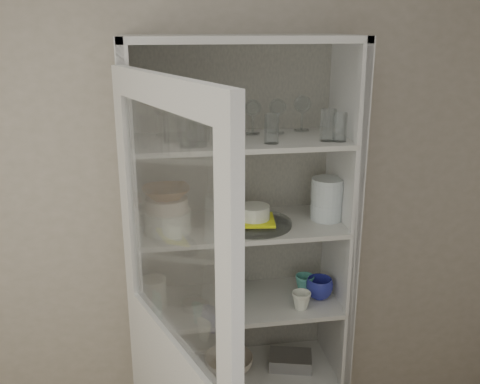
# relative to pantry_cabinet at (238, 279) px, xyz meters

# --- Properties ---
(wall_back) EXTENTS (3.60, 0.02, 2.60)m
(wall_back) POSITION_rel_pantry_cabinet_xyz_m (-0.20, 0.16, 0.36)
(wall_back) COLOR #ACA290
(wall_back) RESTS_ON ground
(pantry_cabinet) EXTENTS (1.00, 0.45, 2.10)m
(pantry_cabinet) POSITION_rel_pantry_cabinet_xyz_m (0.00, 0.00, 0.00)
(pantry_cabinet) COLOR #BDBDBD
(pantry_cabinet) RESTS_ON floor
(tumbler_0) EXTENTS (0.10, 0.10, 0.15)m
(tumbler_0) POSITION_rel_pantry_cabinet_xyz_m (-0.24, -0.20, 0.80)
(tumbler_0) COLOR silver
(tumbler_0) RESTS_ON shelf_glass
(tumbler_1) EXTENTS (0.09, 0.09, 0.14)m
(tumbler_1) POSITION_rel_pantry_cabinet_xyz_m (-0.20, -0.20, 0.79)
(tumbler_1) COLOR silver
(tumbler_1) RESTS_ON shelf_glass
(tumbler_2) EXTENTS (0.10, 0.10, 0.15)m
(tumbler_2) POSITION_rel_pantry_cabinet_xyz_m (-0.10, -0.19, 0.80)
(tumbler_2) COLOR silver
(tumbler_2) RESTS_ON shelf_glass
(tumbler_3) EXTENTS (0.09, 0.09, 0.14)m
(tumbler_3) POSITION_rel_pantry_cabinet_xyz_m (-0.05, -0.21, 0.79)
(tumbler_3) COLOR silver
(tumbler_3) RESTS_ON shelf_glass
(tumbler_4) EXTENTS (0.07, 0.07, 0.13)m
(tumbler_4) POSITION_rel_pantry_cabinet_xyz_m (0.11, -0.19, 0.78)
(tumbler_4) COLOR silver
(tumbler_4) RESTS_ON shelf_glass
(tumbler_5) EXTENTS (0.08, 0.08, 0.14)m
(tumbler_5) POSITION_rel_pantry_cabinet_xyz_m (0.36, -0.18, 0.79)
(tumbler_5) COLOR silver
(tumbler_5) RESTS_ON shelf_glass
(tumbler_6) EXTENTS (0.08, 0.08, 0.12)m
(tumbler_6) POSITION_rel_pantry_cabinet_xyz_m (0.41, -0.20, 0.78)
(tumbler_6) COLOR silver
(tumbler_6) RESTS_ON shelf_glass
(tumbler_7) EXTENTS (0.07, 0.07, 0.14)m
(tumbler_7) POSITION_rel_pantry_cabinet_xyz_m (-0.30, -0.08, 0.79)
(tumbler_7) COLOR silver
(tumbler_7) RESTS_ON shelf_glass
(tumbler_8) EXTENTS (0.09, 0.09, 0.14)m
(tumbler_8) POSITION_rel_pantry_cabinet_xyz_m (-0.17, -0.09, 0.79)
(tumbler_8) COLOR silver
(tumbler_8) RESTS_ON shelf_glass
(tumbler_9) EXTENTS (0.08, 0.08, 0.13)m
(tumbler_9) POSITION_rel_pantry_cabinet_xyz_m (-0.20, -0.08, 0.79)
(tumbler_9) COLOR silver
(tumbler_9) RESTS_ON shelf_glass
(tumbler_10) EXTENTS (0.08, 0.08, 0.15)m
(tumbler_10) POSITION_rel_pantry_cabinet_xyz_m (-0.07, -0.07, 0.80)
(tumbler_10) COLOR silver
(tumbler_10) RESTS_ON shelf_glass
(goblet_0) EXTENTS (0.09, 0.09, 0.19)m
(goblet_0) POSITION_rel_pantry_cabinet_xyz_m (-0.33, 0.05, 0.82)
(goblet_0) COLOR silver
(goblet_0) RESTS_ON shelf_glass
(goblet_1) EXTENTS (0.08, 0.08, 0.17)m
(goblet_1) POSITION_rel_pantry_cabinet_xyz_m (0.07, 0.02, 0.81)
(goblet_1) COLOR silver
(goblet_1) RESTS_ON shelf_glass
(goblet_2) EXTENTS (0.08, 0.08, 0.17)m
(goblet_2) POSITION_rel_pantry_cabinet_xyz_m (0.19, 0.02, 0.81)
(goblet_2) COLOR silver
(goblet_2) RESTS_ON shelf_glass
(goblet_3) EXTENTS (0.08, 0.08, 0.18)m
(goblet_3) POSITION_rel_pantry_cabinet_xyz_m (0.31, 0.06, 0.81)
(goblet_3) COLOR silver
(goblet_3) RESTS_ON shelf_glass
(plate_stack_front) EXTENTS (0.21, 0.21, 0.10)m
(plate_stack_front) POSITION_rel_pantry_cabinet_xyz_m (-0.33, -0.11, 0.37)
(plate_stack_front) COLOR white
(plate_stack_front) RESTS_ON shelf_plates
(plate_stack_back) EXTENTS (0.19, 0.19, 0.06)m
(plate_stack_back) POSITION_rel_pantry_cabinet_xyz_m (-0.41, 0.05, 0.35)
(plate_stack_back) COLOR white
(plate_stack_back) RESTS_ON shelf_plates
(cream_bowl) EXTENTS (0.22, 0.22, 0.06)m
(cream_bowl) POSITION_rel_pantry_cabinet_xyz_m (-0.33, -0.11, 0.45)
(cream_bowl) COLOR beige
(cream_bowl) RESTS_ON plate_stack_front
(terracotta_bowl) EXTENTS (0.21, 0.21, 0.05)m
(terracotta_bowl) POSITION_rel_pantry_cabinet_xyz_m (-0.33, -0.11, 0.50)
(terracotta_bowl) COLOR brown
(terracotta_bowl) RESTS_ON cream_bowl
(glass_platter) EXTENTS (0.37, 0.37, 0.02)m
(glass_platter) POSITION_rel_pantry_cabinet_xyz_m (0.06, -0.10, 0.33)
(glass_platter) COLOR silver
(glass_platter) RESTS_ON shelf_plates
(yellow_trivet) EXTENTS (0.21, 0.21, 0.01)m
(yellow_trivet) POSITION_rel_pantry_cabinet_xyz_m (0.06, -0.10, 0.35)
(yellow_trivet) COLOR yellow
(yellow_trivet) RESTS_ON glass_platter
(white_ramekin) EXTENTS (0.17, 0.17, 0.06)m
(white_ramekin) POSITION_rel_pantry_cabinet_xyz_m (0.06, -0.10, 0.38)
(white_ramekin) COLOR white
(white_ramekin) RESTS_ON yellow_trivet
(grey_bowl_stack) EXTENTS (0.15, 0.15, 0.20)m
(grey_bowl_stack) POSITION_rel_pantry_cabinet_xyz_m (0.41, -0.08, 0.42)
(grey_bowl_stack) COLOR silver
(grey_bowl_stack) RESTS_ON shelf_plates
(mug_blue) EXTENTS (0.17, 0.17, 0.10)m
(mug_blue) POSITION_rel_pantry_cabinet_xyz_m (0.39, -0.10, -0.03)
(mug_blue) COLOR navy
(mug_blue) RESTS_ON shelf_mugs
(mug_teal) EXTENTS (0.11, 0.11, 0.09)m
(mug_teal) POSITION_rel_pantry_cabinet_xyz_m (0.33, -0.03, -0.04)
(mug_teal) COLOR teal
(mug_teal) RESTS_ON shelf_mugs
(mug_white) EXTENTS (0.10, 0.10, 0.08)m
(mug_white) POSITION_rel_pantry_cabinet_xyz_m (0.27, -0.19, -0.04)
(mug_white) COLOR white
(mug_white) RESTS_ON shelf_mugs
(teal_jar) EXTENTS (0.09, 0.09, 0.11)m
(teal_jar) POSITION_rel_pantry_cabinet_xyz_m (-0.03, -0.01, -0.03)
(teal_jar) COLOR teal
(teal_jar) RESTS_ON shelf_mugs
(measuring_cups) EXTENTS (0.10, 0.10, 0.04)m
(measuring_cups) POSITION_rel_pantry_cabinet_xyz_m (-0.23, -0.11, -0.06)
(measuring_cups) COLOR silver
(measuring_cups) RESTS_ON shelf_mugs
(white_canister) EXTENTS (0.15, 0.15, 0.14)m
(white_canister) POSITION_rel_pantry_cabinet_xyz_m (-0.41, -0.05, -0.01)
(white_canister) COLOR white
(white_canister) RESTS_ON shelf_mugs
(cream_dish) EXTENTS (0.26, 0.26, 0.08)m
(cream_dish) POSITION_rel_pantry_cabinet_xyz_m (-0.06, -0.05, -0.44)
(cream_dish) COLOR beige
(cream_dish) RESTS_ON shelf_bot
(tin_box) EXTENTS (0.25, 0.20, 0.06)m
(tin_box) POSITION_rel_pantry_cabinet_xyz_m (0.26, -0.07, -0.45)
(tin_box) COLOR gray
(tin_box) RESTS_ON shelf_bot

